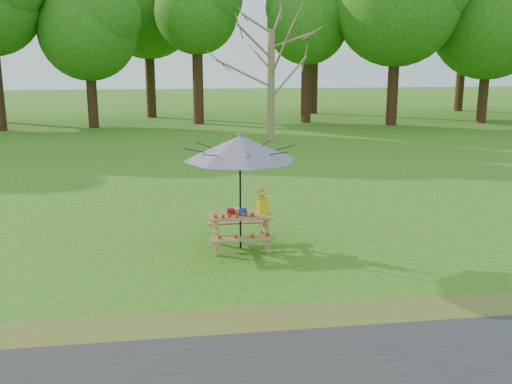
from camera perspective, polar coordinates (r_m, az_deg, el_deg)
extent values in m
plane|color=#1E6A14|center=(10.59, -14.89, -6.92)|extent=(120.00, 120.00, 0.00)
cube|color=olive|center=(8.04, -17.13, -13.72)|extent=(120.00, 1.20, 0.01)
cylinder|color=brown|center=(25.20, 1.52, 10.56)|extent=(0.40, 0.40, 4.79)
cube|color=#A27B49|center=(10.86, -1.57, -2.36)|extent=(1.20, 0.62, 0.04)
cube|color=#A27B49|center=(10.42, -1.20, -4.71)|extent=(1.20, 0.22, 0.04)
cube|color=#A27B49|center=(11.46, -1.88, -3.03)|extent=(1.20, 0.22, 0.04)
cylinder|color=black|center=(10.74, -1.58, 0.08)|extent=(0.04, 0.04, 2.25)
cone|color=teal|center=(10.58, -1.61, 4.43)|extent=(2.20, 2.20, 0.45)
sphere|color=teal|center=(10.55, -1.62, 5.77)|extent=(0.08, 0.08, 0.08)
cube|color=#A90D18|center=(10.90, -2.54, -1.93)|extent=(0.14, 0.12, 0.10)
cylinder|color=#13319D|center=(10.78, -1.24, -2.02)|extent=(0.13, 0.13, 0.13)
cube|color=white|center=(11.04, -1.94, -1.81)|extent=(0.13, 0.13, 0.07)
cylinder|color=yellow|center=(10.95, 0.75, -1.48)|extent=(0.24, 0.24, 0.24)
imported|color=yellow|center=(10.89, 0.75, -0.27)|extent=(0.38, 0.34, 0.36)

